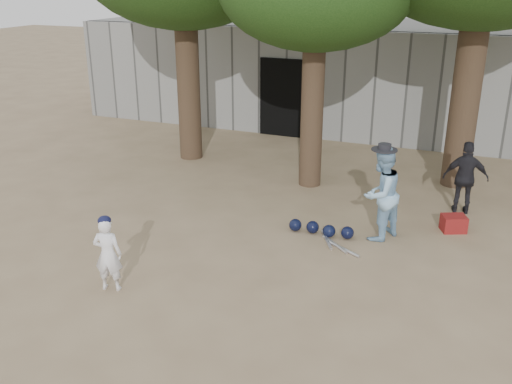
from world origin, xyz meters
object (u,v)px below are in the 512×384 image
at_px(boy_player, 108,254).
at_px(spectator_dark, 466,178).
at_px(spectator_blue, 381,194).
at_px(red_bag, 454,223).

height_order(boy_player, spectator_dark, spectator_dark).
bearing_deg(spectator_blue, boy_player, -18.99).
bearing_deg(red_bag, spectator_dark, 85.12).
bearing_deg(red_bag, boy_player, -138.52).
relative_size(boy_player, red_bag, 2.73).
bearing_deg(boy_player, spectator_blue, -151.92).
bearing_deg(spectator_dark, spectator_blue, 46.24).
xyz_separation_m(spectator_blue, red_bag, (1.23, 0.79, -0.68)).
bearing_deg(boy_player, red_bag, -154.64).
height_order(spectator_blue, spectator_dark, spectator_blue).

